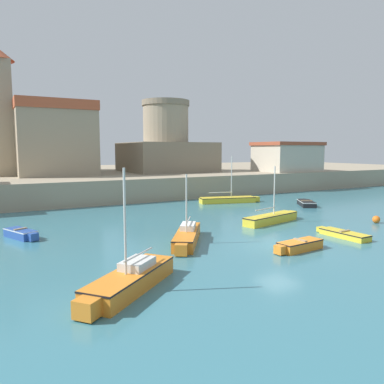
# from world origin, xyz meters

# --- Properties ---
(ground_plane) EXTENTS (200.00, 200.00, 0.00)m
(ground_plane) POSITION_xyz_m (0.00, 0.00, 0.00)
(ground_plane) COLOR teal
(quay_seawall) EXTENTS (120.00, 40.00, 2.66)m
(quay_seawall) POSITION_xyz_m (0.00, 41.26, 1.33)
(quay_seawall) COLOR gray
(quay_seawall) RESTS_ON ground
(dinghy_blue_0) EXTENTS (2.04, 3.21, 0.65)m
(dinghy_blue_0) POSITION_xyz_m (-13.95, 9.62, 0.31)
(dinghy_blue_0) COLOR #284C9E
(dinghy_blue_0) RESTS_ON ground
(sailboat_orange_1) EXTENTS (5.38, 4.80, 5.19)m
(sailboat_orange_1) POSITION_xyz_m (-10.68, -2.85, 0.48)
(sailboat_orange_1) COLOR orange
(sailboat_orange_1) RESTS_ON ground
(dinghy_black_2) EXTENTS (2.99, 3.83, 0.60)m
(dinghy_black_2) POSITION_xyz_m (13.71, 11.15, 0.29)
(dinghy_black_2) COLOR black
(dinghy_black_2) RESTS_ON ground
(sailboat_orange_4) EXTENTS (4.34, 5.80, 4.40)m
(sailboat_orange_4) POSITION_xyz_m (-4.76, 3.21, 0.46)
(sailboat_orange_4) COLOR orange
(sailboat_orange_4) RESTS_ON ground
(dinghy_orange_5) EXTENTS (3.63, 1.33, 0.65)m
(dinghy_orange_5) POSITION_xyz_m (0.14, -1.61, 0.31)
(dinghy_orange_5) COLOR orange
(dinghy_orange_5) RESTS_ON ground
(sailboat_yellow_6) EXTENTS (6.24, 2.50, 4.59)m
(sailboat_yellow_6) POSITION_xyz_m (4.30, 5.68, 0.39)
(sailboat_yellow_6) COLOR yellow
(sailboat_yellow_6) RESTS_ON ground
(sailboat_yellow_7) EXTENTS (6.96, 3.02, 5.20)m
(sailboat_yellow_7) POSITION_xyz_m (7.77, 16.97, 0.36)
(sailboat_yellow_7) COLOR yellow
(sailboat_yellow_7) RESTS_ON ground
(dinghy_yellow_8) EXTENTS (1.16, 3.88, 0.49)m
(dinghy_yellow_8) POSITION_xyz_m (5.21, -0.57, 0.23)
(dinghy_yellow_8) COLOR yellow
(dinghy_yellow_8) RESTS_ON ground
(mooring_buoy) EXTENTS (0.60, 0.60, 0.60)m
(mooring_buoy) POSITION_xyz_m (11.64, 1.52, 0.30)
(mooring_buoy) COLOR orange
(mooring_buoy) RESTS_ON ground
(church) EXTENTS (13.81, 17.20, 15.97)m
(church) POSITION_xyz_m (-8.98, 36.99, 7.89)
(church) COLOR gray
(church) RESTS_ON quay_seawall
(fortress) EXTENTS (12.08, 12.08, 10.47)m
(fortress) POSITION_xyz_m (8.00, 34.10, 6.16)
(fortress) COLOR gray
(fortress) RESTS_ON quay_seawall
(harbor_shed_near_wharf) EXTENTS (9.04, 6.90, 4.36)m
(harbor_shed_near_wharf) POSITION_xyz_m (24.00, 25.34, 4.86)
(harbor_shed_near_wharf) COLOR #BCB29E
(harbor_shed_near_wharf) RESTS_ON quay_seawall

